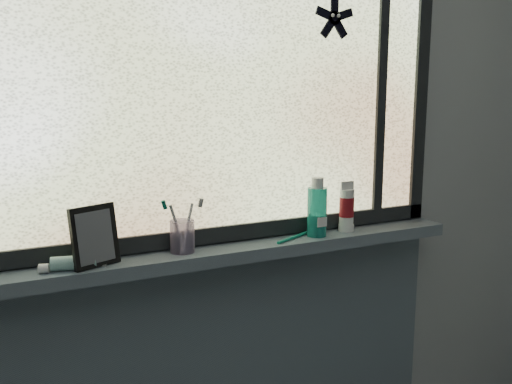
{
  "coord_description": "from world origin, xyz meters",
  "views": [
    {
      "loc": [
        -0.65,
        -0.33,
        1.51
      ],
      "look_at": [
        0.01,
        1.05,
        1.22
      ],
      "focal_mm": 40.0,
      "sensor_mm": 36.0,
      "label": 1
    }
  ],
  "objects": [
    {
      "name": "toothbrush_cup",
      "position": [
        -0.14,
        1.23,
        1.07
      ],
      "size": [
        0.09,
        0.09,
        0.1
      ],
      "primitive_type": "cylinder",
      "rotation": [
        0.0,
        0.0,
        -0.21
      ],
      "color": "#AA96C7",
      "rests_on": "windowsill"
    },
    {
      "name": "toothbrush_lying",
      "position": [
        0.24,
        1.22,
        1.03
      ],
      "size": [
        0.22,
        0.12,
        0.02
      ],
      "primitive_type": null,
      "rotation": [
        0.0,
        0.0,
        0.45
      ],
      "color": "#0C705A",
      "rests_on": "windowsill"
    },
    {
      "name": "windowsill",
      "position": [
        0.0,
        1.23,
        1.0
      ],
      "size": [
        1.62,
        0.14,
        0.04
      ],
      "primitive_type": "cube",
      "color": "slate",
      "rests_on": "wall_back"
    },
    {
      "name": "wall_back",
      "position": [
        0.0,
        1.3,
        1.25
      ],
      "size": [
        3.0,
        0.01,
        2.5
      ],
      "primitive_type": "cube",
      "color": "#9EA3A8",
      "rests_on": "ground"
    },
    {
      "name": "frame_mullion",
      "position": [
        0.6,
        1.28,
        1.53
      ],
      "size": [
        0.03,
        0.03,
        1.0
      ],
      "primitive_type": "cube",
      "color": "black",
      "rests_on": "wall_back"
    },
    {
      "name": "toothpaste_tube",
      "position": [
        -0.46,
        1.21,
        1.04
      ],
      "size": [
        0.22,
        0.11,
        0.04
      ],
      "primitive_type": null,
      "rotation": [
        0.0,
        0.0,
        -0.31
      ],
      "color": "white",
      "rests_on": "windowsill"
    },
    {
      "name": "cream_tube",
      "position": [
        0.44,
        1.23,
        1.11
      ],
      "size": [
        0.05,
        0.05,
        0.12
      ],
      "primitive_type": "cylinder",
      "rotation": [
        0.0,
        0.0,
        0.04
      ],
      "color": "silver",
      "rests_on": "windowsill"
    },
    {
      "name": "starfish_sticker",
      "position": [
        0.4,
        1.27,
        1.72
      ],
      "size": [
        0.15,
        0.02,
        0.15
      ],
      "primitive_type": null,
      "color": "black",
      "rests_on": "window_pane"
    },
    {
      "name": "mouthwash_bottle",
      "position": [
        0.32,
        1.22,
        1.12
      ],
      "size": [
        0.08,
        0.08,
        0.16
      ],
      "primitive_type": "cylinder",
      "rotation": [
        0.0,
        0.0,
        -0.33
      ],
      "color": "teal",
      "rests_on": "windowsill"
    },
    {
      "name": "window_pane",
      "position": [
        0.0,
        1.28,
        1.53
      ],
      "size": [
        1.5,
        0.01,
        1.0
      ],
      "primitive_type": "cube",
      "color": "silver",
      "rests_on": "wall_back"
    },
    {
      "name": "vanity_mirror",
      "position": [
        -0.4,
        1.21,
        1.1
      ],
      "size": [
        0.15,
        0.11,
        0.17
      ],
      "primitive_type": "cube",
      "rotation": [
        0.0,
        0.0,
        0.37
      ],
      "color": "black",
      "rests_on": "windowsill"
    },
    {
      "name": "frame_bottom",
      "position": [
        0.0,
        1.28,
        1.05
      ],
      "size": [
        1.6,
        0.03,
        0.05
      ],
      "primitive_type": "cube",
      "color": "black",
      "rests_on": "windowsill"
    },
    {
      "name": "frame_right",
      "position": [
        0.78,
        1.28,
        1.53
      ],
      "size": [
        0.05,
        0.03,
        1.1
      ],
      "primitive_type": "cube",
      "color": "black",
      "rests_on": "wall_back"
    }
  ]
}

